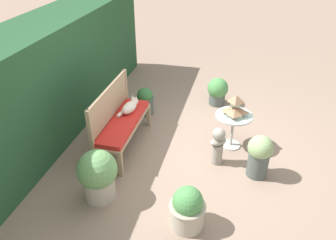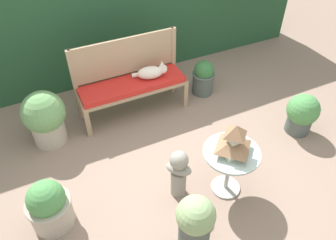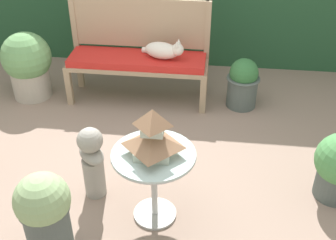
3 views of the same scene
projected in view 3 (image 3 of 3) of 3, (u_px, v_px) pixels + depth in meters
The scene contains 10 objects.
ground at pixel (125, 168), 3.54m from camera, with size 30.00×30.00×0.00m, color gray.
garden_bench at pixel (138, 63), 4.28m from camera, with size 1.43×0.44×0.49m.
bench_backrest at pixel (140, 28), 4.28m from camera, with size 1.43×0.06×1.02m.
cat at pixel (164, 50), 4.15m from camera, with size 0.44×0.26×0.22m.
patio_table at pixel (154, 168), 2.86m from camera, with size 0.57×0.57×0.57m.
pagoda_birdhouse at pixel (153, 135), 2.71m from camera, with size 0.31×0.31×0.34m.
garden_bust at pixel (92, 159), 3.11m from camera, with size 0.29×0.30×0.60m.
potted_plant_patio_mid at pixel (28, 64), 4.36m from camera, with size 0.51×0.51×0.71m.
potted_plant_hedge_corner at pixel (45, 213), 2.63m from camera, with size 0.35×0.35×0.64m.
potted_plant_table_near at pixel (243, 83), 4.25m from camera, with size 0.34×0.34×0.52m.
Camera 3 is at (0.69, -2.66, 2.29)m, focal length 45.00 mm.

